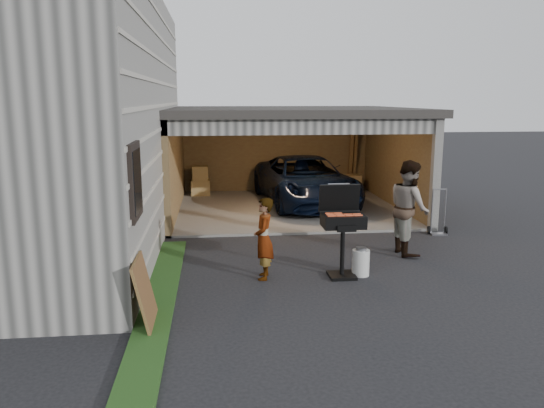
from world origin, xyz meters
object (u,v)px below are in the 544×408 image
at_px(woman, 264,239).
at_px(propane_tank, 361,263).
at_px(bbq_grill, 342,224).
at_px(plywood_panel, 145,293).
at_px(hand_truck, 438,225).
at_px(minivan, 305,182).
at_px(man, 409,207).

xyz_separation_m(woman, propane_tank, (1.76, -0.03, -0.49)).
xyz_separation_m(bbq_grill, plywood_panel, (-3.24, -1.80, -0.48)).
bearing_deg(woman, plywood_panel, -38.43).
xyz_separation_m(bbq_grill, hand_truck, (2.99, 2.72, -0.77)).
bearing_deg(minivan, plywood_panel, -119.72).
distance_m(bbq_grill, hand_truck, 4.11).
height_order(minivan, plywood_panel, minivan).
xyz_separation_m(bbq_grill, propane_tank, (0.36, 0.02, -0.74)).
xyz_separation_m(woman, man, (3.10, 1.23, 0.24)).
xyz_separation_m(woman, hand_truck, (4.39, 2.67, -0.52)).
height_order(woman, bbq_grill, bbq_grill).
bearing_deg(hand_truck, minivan, 132.84).
bearing_deg(propane_tank, minivan, 89.39).
bearing_deg(plywood_panel, propane_tank, 26.80).
distance_m(man, plywood_panel, 5.84).
bearing_deg(woman, hand_truck, 127.81).
bearing_deg(hand_truck, woman, -140.67).
bearing_deg(hand_truck, bbq_grill, -129.74).
bearing_deg(man, propane_tank, 131.24).
xyz_separation_m(man, bbq_grill, (-1.70, -1.28, 0.01)).
distance_m(woman, bbq_grill, 1.42).
xyz_separation_m(minivan, woman, (-1.83, -6.35, 0.03)).
bearing_deg(man, hand_truck, -43.84).
bearing_deg(woman, bbq_grill, 94.69).
bearing_deg(plywood_panel, minivan, 65.89).
bearing_deg(bbq_grill, plywood_panel, -150.93).
bearing_deg(plywood_panel, woman, 45.08).
bearing_deg(bbq_grill, minivan, 86.16).
bearing_deg(plywood_panel, man, 31.92).
xyz_separation_m(minivan, bbq_grill, (-0.43, -6.40, 0.27)).
height_order(plywood_panel, hand_truck, hand_truck).
xyz_separation_m(propane_tank, plywood_panel, (-3.60, -1.82, 0.26)).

